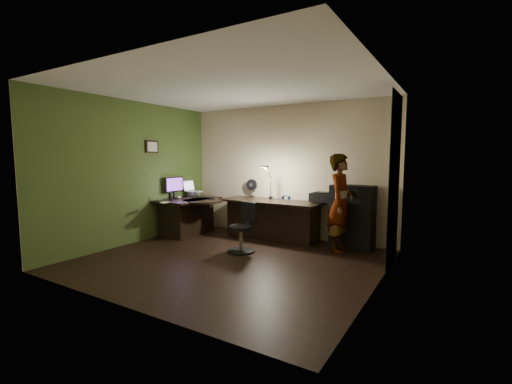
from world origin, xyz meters
The scene contains 27 objects.
floor centered at (0.00, 0.00, -0.01)m, with size 4.50×4.00×0.01m, color black.
ceiling centered at (0.00, 0.00, 2.71)m, with size 4.50×4.00×0.01m, color silver.
wall_back centered at (0.00, 2.00, 1.35)m, with size 4.50×0.01×2.70m, color #C9B890.
wall_front centered at (0.00, -2.00, 1.35)m, with size 4.50×0.01×2.70m, color #C9B890.
wall_left centered at (-2.25, 0.00, 1.35)m, with size 0.01×4.00×2.70m, color #C9B890.
wall_right centered at (2.25, 0.00, 1.35)m, with size 0.01×4.00×2.70m, color #C9B890.
green_wall_overlay centered at (-2.24, 0.00, 1.35)m, with size 0.00×4.00×2.70m, color #435C26.
arched_doorway centered at (2.24, 1.15, 1.30)m, with size 0.01×0.90×2.60m, color black.
french_door centered at (2.24, -0.55, 1.05)m, with size 0.02×0.92×2.10m, color white.
framed_picture centered at (-2.22, 0.45, 1.85)m, with size 0.04×0.30×0.25m, color black.
desk_left centered at (-1.83, 1.05, 0.38)m, with size 0.82×1.33×0.77m, color black.
desk_right centered at (-0.14, 1.59, 0.39)m, with size 2.09×0.73×0.78m, color black.
cabinet centered at (1.45, 1.78, 0.57)m, with size 0.76×0.38×1.14m, color black.
laptop_stand centered at (-2.01, 1.45, 0.83)m, with size 0.23×0.20×0.10m, color silver.
laptop centered at (-2.01, 1.45, 1.00)m, with size 0.35×0.33×0.24m, color silver.
monitor centered at (-2.12, 0.93, 0.94)m, with size 0.10×0.50×0.33m, color black.
mouse centered at (-2.00, 0.97, 0.80)m, with size 0.06×0.10×0.04m, color silver.
phone centered at (-1.29, 1.16, 0.78)m, with size 0.06×0.12×0.01m, color black.
pen centered at (-1.85, 1.22, 0.78)m, with size 0.01×0.16×0.01m, color black.
speaker centered at (-1.85, 0.55, 0.86)m, with size 0.06×0.06×0.16m, color black.
notepad centered at (-1.73, 0.28, 0.78)m, with size 0.13×0.19×0.01m, color silver.
desk_fan centered at (-0.75, 1.89, 0.99)m, with size 0.24×0.13×0.37m, color black.
headphones centered at (0.10, 1.81, 0.84)m, with size 0.17×0.07×0.08m, color navy.
printer centered at (0.86, 1.80, 0.89)m, with size 0.41×0.32×0.18m, color black.
desk_lamp centered at (-0.16, 1.63, 1.17)m, with size 0.18×0.33×0.73m, color black.
office_chair centered at (-0.12, 0.50, 0.43)m, with size 0.48×0.48×0.86m, color black.
person centered at (1.34, 1.42, 0.85)m, with size 0.61×0.41×1.71m, color #D8A88C.
Camera 1 is at (3.11, -4.36, 1.65)m, focal length 24.00 mm.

